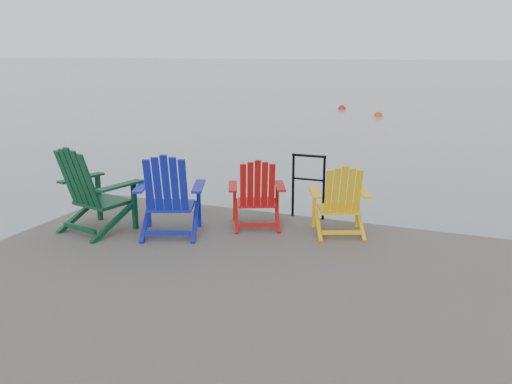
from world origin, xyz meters
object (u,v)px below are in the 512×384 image
at_px(chair_blue, 169,194).
at_px(chair_yellow, 340,199).
at_px(buoy_b, 342,109).
at_px(chair_red, 257,193).
at_px(chair_green, 93,189).
at_px(handrail, 308,180).
at_px(buoy_a, 378,116).

xyz_separation_m(chair_blue, chair_yellow, (1.98, 0.83, -0.07)).
bearing_deg(buoy_b, chair_yellow, -77.11).
xyz_separation_m(chair_red, buoy_b, (-3.54, 20.32, -0.97)).
relative_size(chair_green, buoy_b, 2.81).
height_order(chair_blue, buoy_b, chair_blue).
relative_size(handrail, buoy_b, 2.28).
bearing_deg(handrail, chair_yellow, -42.81).
xyz_separation_m(chair_red, chair_yellow, (1.08, 0.12, -0.01)).
height_order(chair_blue, chair_yellow, chair_blue).
height_order(handrail, chair_yellow, chair_yellow).
height_order(chair_red, buoy_a, chair_red).
bearing_deg(handrail, chair_blue, -135.84).
bearing_deg(chair_green, handrail, 46.52).
bearing_deg(buoy_b, handrail, -78.37).
distance_m(handrail, chair_blue, 1.95).
bearing_deg(chair_yellow, buoy_b, 80.23).
xyz_separation_m(chair_blue, chair_red, (0.89, 0.71, -0.07)).
relative_size(handrail, buoy_a, 2.29).
xyz_separation_m(chair_green, chair_blue, (0.98, 0.23, -0.03)).
bearing_deg(chair_green, chair_red, 39.44).
relative_size(chair_yellow, buoy_a, 2.32).
bearing_deg(chair_yellow, chair_blue, -179.95).
bearing_deg(chair_green, buoy_b, 107.21).
height_order(handrail, chair_red, chair_red).
height_order(chair_blue, buoy_a, chair_blue).
bearing_deg(chair_blue, buoy_a, 68.98).
height_order(handrail, buoy_b, handrail).
distance_m(chair_red, chair_yellow, 1.09).
bearing_deg(chair_blue, chair_red, 16.06).
height_order(handrail, chair_blue, chair_blue).
xyz_separation_m(chair_green, chair_yellow, (2.95, 1.06, -0.10)).
relative_size(chair_red, chair_yellow, 1.01).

